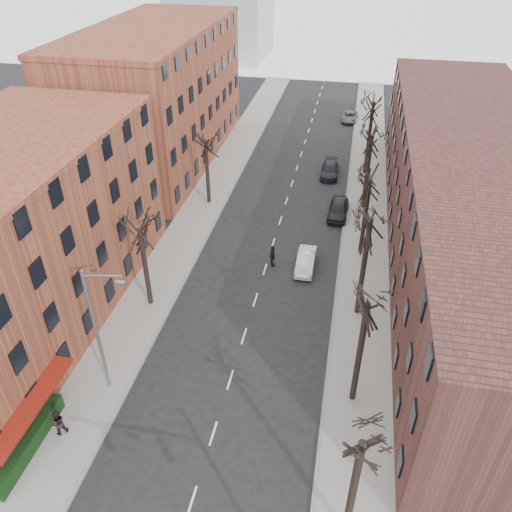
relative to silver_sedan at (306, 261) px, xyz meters
The scene contains 21 objects.
sidewalk_left 15.15m from the silver_sedan, 137.94° to the left, with size 4.00×90.00×0.15m, color gray.
sidewalk_right 11.22m from the silver_sedan, 64.84° to the left, with size 4.00×90.00×0.15m, color gray.
building_left_near 22.26m from the silver_sedan, 152.86° to the right, with size 12.00×26.00×12.00m, color brown.
building_left_far 27.86m from the silver_sedan, 135.15° to the left, with size 12.00×28.00×14.00m, color brown.
building_right 14.42m from the silver_sedan, 21.93° to the left, with size 12.00×50.00×10.00m, color #4F2B25.
awning_left 22.71m from the silver_sedan, 123.82° to the right, with size 1.20×7.00×0.15m, color maroon.
hedge 23.60m from the silver_sedan, 122.67° to the right, with size 0.80×6.00×1.00m, color black.
tree_right_b 13.60m from the silver_sedan, 71.27° to the right, with size 5.20×5.20×10.80m, color black, non-canonical shape.
tree_right_c 6.57m from the silver_sedan, 48.10° to the right, with size 5.20×5.20×11.60m, color black, non-canonical shape.
tree_right_d 5.42m from the silver_sedan, 35.74° to the left, with size 5.20×5.20×10.00m, color black, non-canonical shape.
tree_right_e 11.98m from the silver_sedan, 68.62° to the left, with size 5.20×5.20×10.80m, color black, non-canonical shape.
tree_right_f 19.64m from the silver_sedan, 77.16° to the left, with size 5.20×5.20×11.60m, color black, non-canonical shape.
tree_left_a 12.85m from the silver_sedan, 147.66° to the right, with size 5.20×5.20×9.50m, color black, non-canonical shape.
tree_left_b 14.19m from the silver_sedan, 139.86° to the left, with size 5.20×5.20×9.50m, color black, non-canonical shape.
streetlight 18.58m from the silver_sedan, 124.64° to the right, with size 2.45×0.22×9.03m.
silver_sedan is the anchor object (origin of this frame).
parked_car_near 9.32m from the silver_sedan, 77.22° to the left, with size 1.83×4.54×1.55m, color black.
parked_car_mid 17.92m from the silver_sedan, 88.20° to the left, with size 1.86×4.58×1.33m, color black.
parked_car_far 36.03m from the silver_sedan, 86.91° to the left, with size 1.97×4.27×1.19m, color #5A5D61.
pedestrian_b 21.94m from the silver_sedan, 122.05° to the right, with size 0.85×0.66×1.75m, color black.
pedestrian_crossing 2.75m from the silver_sedan, behind, with size 1.16×0.48×1.98m, color black.
Camera 1 is at (5.82, -8.58, 24.40)m, focal length 35.00 mm.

